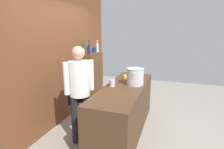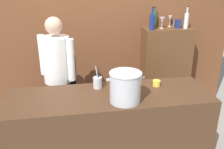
# 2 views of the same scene
# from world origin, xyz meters

# --- Properties ---
(brick_back_panel) EXTENTS (4.40, 0.10, 3.00)m
(brick_back_panel) POSITION_xyz_m (0.00, 1.40, 1.50)
(brick_back_panel) COLOR brown
(brick_back_panel) RESTS_ON ground_plane
(prep_counter) EXTENTS (2.26, 0.70, 0.90)m
(prep_counter) POSITION_xyz_m (0.00, 0.00, 0.45)
(prep_counter) COLOR #472D1C
(prep_counter) RESTS_ON ground_plane
(bar_cabinet) EXTENTS (0.76, 0.32, 1.35)m
(bar_cabinet) POSITION_xyz_m (1.11, 1.19, 0.68)
(bar_cabinet) COLOR brown
(bar_cabinet) RESTS_ON ground_plane
(chef) EXTENTS (0.46, 0.42, 1.66)m
(chef) POSITION_xyz_m (-0.56, 0.62, 0.96)
(chef) COLOR black
(chef) RESTS_ON ground_plane
(stockpot_large) EXTENTS (0.39, 0.33, 0.32)m
(stockpot_large) POSITION_xyz_m (0.14, -0.16, 1.06)
(stockpot_large) COLOR #B7BABF
(stockpot_large) RESTS_ON prep_counter
(utensil_crock) EXTENTS (0.10, 0.10, 0.27)m
(utensil_crock) POSITION_xyz_m (-0.10, 0.21, 0.97)
(utensil_crock) COLOR #B7BABF
(utensil_crock) RESTS_ON prep_counter
(butter_jar) EXTENTS (0.09, 0.09, 0.07)m
(butter_jar) POSITION_xyz_m (0.59, 0.15, 0.93)
(butter_jar) COLOR yellow
(butter_jar) RESTS_ON prep_counter
(wine_bottle_cobalt) EXTENTS (0.07, 0.07, 0.33)m
(wine_bottle_cobalt) POSITION_xyz_m (0.81, 1.10, 1.47)
(wine_bottle_cobalt) COLOR navy
(wine_bottle_cobalt) RESTS_ON bar_cabinet
(wine_bottle_clear) EXTENTS (0.06, 0.06, 0.33)m
(wine_bottle_clear) POSITION_xyz_m (1.35, 1.12, 1.47)
(wine_bottle_clear) COLOR silver
(wine_bottle_clear) RESTS_ON bar_cabinet
(wine_bottle_green) EXTENTS (0.07, 0.07, 0.31)m
(wine_bottle_green) POSITION_xyz_m (0.91, 1.28, 1.47)
(wine_bottle_green) COLOR #1E592D
(wine_bottle_green) RESTS_ON bar_cabinet
(wine_glass_short) EXTENTS (0.07, 0.07, 0.17)m
(wine_glass_short) POSITION_xyz_m (1.16, 1.29, 1.47)
(wine_glass_short) COLOR silver
(wine_glass_short) RESTS_ON bar_cabinet
(wine_glass_wide) EXTENTS (0.08, 0.08, 0.17)m
(wine_glass_wide) POSITION_xyz_m (0.99, 1.18, 1.47)
(wine_glass_wide) COLOR silver
(wine_glass_wide) RESTS_ON bar_cabinet
(spice_tin_silver) EXTENTS (0.08, 0.08, 0.11)m
(spice_tin_silver) POSITION_xyz_m (1.28, 1.28, 1.40)
(spice_tin_silver) COLOR #B2B2B7
(spice_tin_silver) RESTS_ON bar_cabinet
(spice_tin_navy) EXTENTS (0.08, 0.08, 0.13)m
(spice_tin_navy) POSITION_xyz_m (1.24, 1.18, 1.42)
(spice_tin_navy) COLOR navy
(spice_tin_navy) RESTS_ON bar_cabinet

